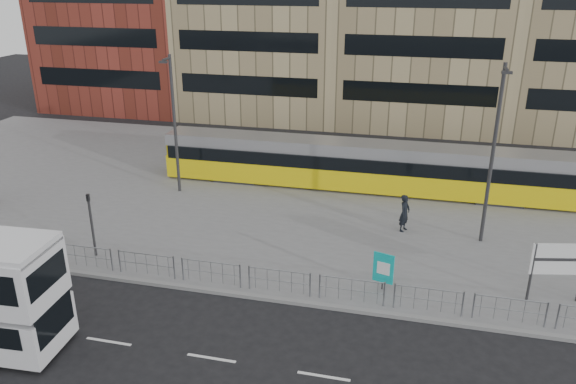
% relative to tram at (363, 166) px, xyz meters
% --- Properties ---
extents(ground, '(120.00, 120.00, 0.00)m').
position_rel_tram_xyz_m(ground, '(-1.22, -13.31, -1.61)').
color(ground, black).
rests_on(ground, ground).
extents(plaza, '(64.00, 24.00, 0.15)m').
position_rel_tram_xyz_m(plaza, '(-1.22, -1.31, -1.54)').
color(plaza, slate).
rests_on(plaza, ground).
extents(kerb, '(64.00, 0.25, 0.17)m').
position_rel_tram_xyz_m(kerb, '(-1.22, -13.26, -1.54)').
color(kerb, gray).
rests_on(kerb, ground).
extents(pedestrian_barrier, '(32.07, 0.07, 1.10)m').
position_rel_tram_xyz_m(pedestrian_barrier, '(0.78, -12.81, -0.63)').
color(pedestrian_barrier, gray).
rests_on(pedestrian_barrier, plaza).
extents(road_markings, '(62.00, 0.12, 0.01)m').
position_rel_tram_xyz_m(road_markings, '(-0.22, -17.31, -1.61)').
color(road_markings, white).
rests_on(road_markings, ground).
extents(tram, '(24.75, 2.51, 2.92)m').
position_rel_tram_xyz_m(tram, '(0.00, 0.00, 0.00)').
color(tram, yellow).
rests_on(tram, plaza).
extents(station_sign, '(2.20, 0.56, 2.57)m').
position_rel_tram_xyz_m(station_sign, '(9.00, -10.78, 0.32)').
color(station_sign, '#2D2D30').
rests_on(station_sign, plaza).
extents(ad_panel, '(0.88, 0.32, 1.67)m').
position_rel_tram_xyz_m(ad_panel, '(2.22, -11.53, -0.48)').
color(ad_panel, '#2D2D30').
rests_on(ad_panel, plaza).
extents(pedestrian, '(0.72, 0.84, 1.96)m').
position_rel_tram_xyz_m(pedestrian, '(2.80, -5.50, -0.48)').
color(pedestrian, black).
rests_on(pedestrian, plaza).
extents(traffic_light_west, '(0.23, 0.25, 3.10)m').
position_rel_tram_xyz_m(traffic_light_west, '(-11.15, -11.68, 0.51)').
color(traffic_light_west, '#2D2D30').
rests_on(traffic_light_west, plaza).
extents(lamp_post_west, '(0.45, 1.04, 8.16)m').
position_rel_tram_xyz_m(lamp_post_west, '(-10.71, -3.12, 2.99)').
color(lamp_post_west, '#2D2D30').
rests_on(lamp_post_west, plaza).
extents(lamp_post_east, '(0.45, 1.04, 8.74)m').
position_rel_tram_xyz_m(lamp_post_east, '(6.60, -5.83, 3.28)').
color(lamp_post_east, '#2D2D30').
rests_on(lamp_post_east, plaza).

